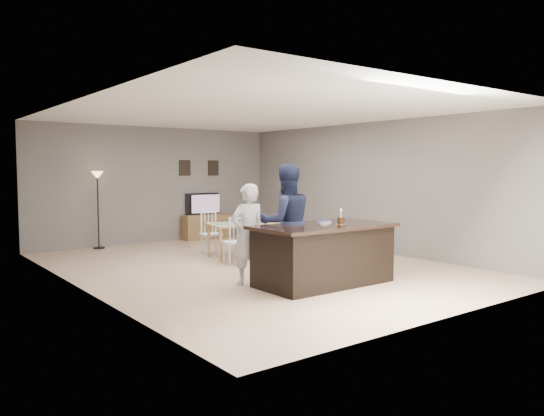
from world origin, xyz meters
TOP-DOWN VIEW (x-y plane):
  - floor at (0.00, 0.00)m, footprint 8.00×8.00m
  - room_shell at (0.00, 0.00)m, footprint 8.00×8.00m
  - kitchen_island at (0.00, -1.80)m, footprint 2.15×1.10m
  - tv_console at (1.20, 3.77)m, footprint 1.20×0.40m
  - television at (1.20, 3.84)m, footprint 0.91×0.12m
  - tv_screen_glow at (1.20, 3.76)m, footprint 0.78×0.00m
  - picture_frames at (1.15, 3.98)m, footprint 1.10×0.02m
  - doorway at (-2.99, -2.30)m, footprint 0.00×2.10m
  - woman at (-0.89, -1.10)m, footprint 0.58×0.41m
  - man at (-0.28, -1.25)m, footprint 1.05×0.93m
  - birthday_cake at (0.23, -1.93)m, footprint 0.15×0.15m
  - plate_stack at (0.15, -1.64)m, footprint 0.23×0.23m
  - dining_table at (0.45, 0.92)m, footprint 1.65×1.85m
  - floor_lamp at (-1.46, 3.79)m, footprint 0.25×0.25m

SIDE VIEW (x-z plane):
  - floor at x=0.00m, z-range 0.00..0.00m
  - tv_console at x=1.20m, z-range 0.00..0.60m
  - kitchen_island at x=0.00m, z-range 0.00..0.90m
  - dining_table at x=0.45m, z-range 0.12..0.99m
  - woman at x=-0.89m, z-range 0.00..1.51m
  - television at x=1.20m, z-range 0.60..1.13m
  - tv_screen_glow at x=1.20m, z-range 0.48..1.26m
  - man at x=-0.28m, z-range 0.00..1.80m
  - plate_stack at x=0.15m, z-range 0.90..0.94m
  - birthday_cake at x=0.23m, z-range 0.84..1.07m
  - doorway at x=-2.99m, z-range -0.07..2.58m
  - floor_lamp at x=-1.46m, z-range 0.46..2.14m
  - room_shell at x=0.00m, z-range -2.32..5.68m
  - picture_frames at x=1.15m, z-range 1.56..1.94m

